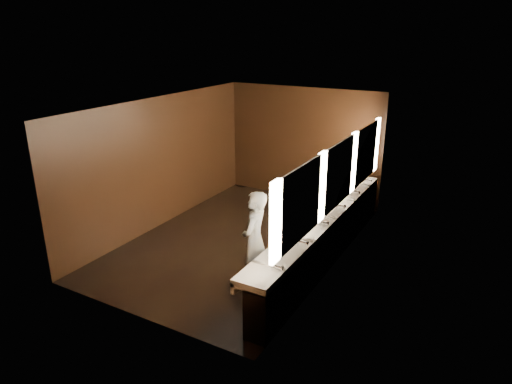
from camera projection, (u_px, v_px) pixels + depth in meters
floor at (242, 241)px, 9.38m from camera, size 6.00×6.00×0.00m
ceiling at (240, 104)px, 8.43m from camera, size 4.00×6.00×0.02m
wall_back at (303, 144)px, 11.36m from camera, size 4.00×0.02×2.80m
wall_front at (131, 233)px, 6.44m from camera, size 4.00×0.02×2.80m
wall_left at (161, 162)px, 9.82m from camera, size 0.02×6.00×2.80m
wall_right at (339, 193)px, 7.98m from camera, size 0.02×6.00×2.80m
sink_counter at (325, 237)px, 8.39m from camera, size 0.55×5.40×1.01m
mirror_band at (339, 174)px, 7.87m from camera, size 0.06×5.03×1.15m
person at (255, 240)px, 7.47m from camera, size 0.50×0.67×1.69m
trash_bin at (295, 262)px, 7.88m from camera, size 0.49×0.49×0.63m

